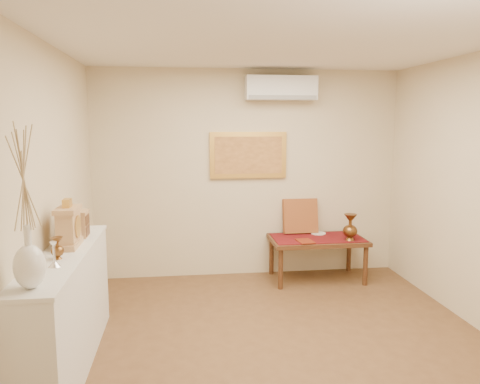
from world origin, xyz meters
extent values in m
plane|color=brown|center=(0.00, 0.00, 0.00)|extent=(4.50, 4.50, 0.00)
plane|color=silver|center=(0.00, 0.00, 2.70)|extent=(4.50, 4.50, 0.00)
cube|color=beige|center=(0.00, 2.25, 1.35)|extent=(4.00, 0.02, 2.70)
cube|color=beige|center=(0.00, -2.25, 1.35)|extent=(4.00, 0.02, 2.70)
cube|color=beige|center=(-2.00, 0.00, 1.35)|extent=(0.02, 4.50, 2.70)
cube|color=maroon|center=(0.85, 1.88, 0.55)|extent=(1.14, 0.59, 0.01)
cylinder|color=silver|center=(0.92, 2.08, 0.56)|extent=(0.20, 0.20, 0.01)
cube|color=maroon|center=(0.64, 1.69, 0.56)|extent=(0.21, 0.27, 0.01)
cube|color=maroon|center=(0.69, 2.16, 0.79)|extent=(0.46, 0.19, 0.47)
cube|color=silver|center=(-1.82, 0.00, 0.47)|extent=(0.35, 2.00, 0.95)
cube|color=silver|center=(-1.82, 0.00, 0.96)|extent=(0.37, 2.02, 0.03)
cube|color=tan|center=(-1.82, 0.18, 1.00)|extent=(0.16, 0.36, 0.05)
cube|color=tan|center=(-1.82, 0.18, 1.16)|extent=(0.14, 0.30, 0.25)
cylinder|color=beige|center=(-1.74, 0.18, 1.16)|extent=(0.01, 0.17, 0.17)
cylinder|color=gold|center=(-1.74, 0.18, 1.16)|extent=(0.01, 0.19, 0.19)
cube|color=tan|center=(-1.82, 0.18, 1.30)|extent=(0.17, 0.34, 0.04)
cube|color=gold|center=(-1.82, 0.18, 1.35)|extent=(0.06, 0.11, 0.07)
cube|color=tan|center=(-1.81, 0.53, 1.09)|extent=(0.15, 0.20, 0.22)
cube|color=#4E2B17|center=(-1.73, 0.53, 1.04)|extent=(0.01, 0.17, 0.09)
cube|color=#4E2B17|center=(-1.73, 0.53, 1.14)|extent=(0.01, 0.17, 0.09)
cube|color=tan|center=(-1.81, 0.53, 1.21)|extent=(0.16, 0.21, 0.02)
cube|color=#4E2B17|center=(0.85, 1.88, 0.53)|extent=(1.20, 0.70, 0.05)
cylinder|color=#4E2B17|center=(0.31, 1.59, 0.25)|extent=(0.06, 0.06, 0.50)
cylinder|color=#4E2B17|center=(1.39, 1.59, 0.25)|extent=(0.06, 0.06, 0.50)
cylinder|color=#4E2B17|center=(0.31, 2.17, 0.25)|extent=(0.06, 0.06, 0.50)
cylinder|color=#4E2B17|center=(1.39, 2.17, 0.25)|extent=(0.06, 0.06, 0.50)
cube|color=gold|center=(0.00, 2.23, 1.60)|extent=(1.00, 0.05, 0.60)
cube|color=#C88945|center=(0.00, 2.20, 1.60)|extent=(0.88, 0.01, 0.48)
cube|color=silver|center=(0.40, 2.12, 2.45)|extent=(0.90, 0.24, 0.30)
cube|color=gray|center=(0.40, 2.00, 2.33)|extent=(0.86, 0.02, 0.05)
camera|label=1|loc=(-0.88, -3.80, 2.01)|focal=35.00mm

